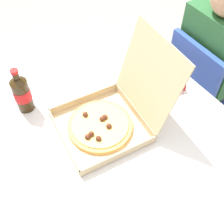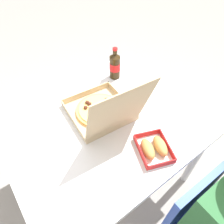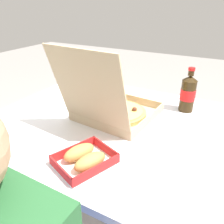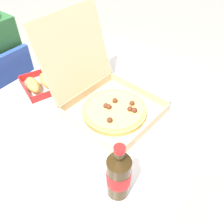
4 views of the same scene
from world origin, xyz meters
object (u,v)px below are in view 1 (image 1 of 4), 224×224
chair (201,87)px  pizza_box_open (109,117)px  diner_person (217,57)px  cola_bottle (22,93)px  paper_menu (61,74)px  bread_side_box (161,79)px

chair → pizza_box_open: 0.80m
chair → diner_person: diner_person is taller
cola_bottle → paper_menu: cola_bottle is taller
bread_side_box → cola_bottle: (-0.21, -0.60, 0.07)m
diner_person → bread_side_box: 0.45m
diner_person → pizza_box_open: (0.10, -0.79, 0.11)m
chair → bread_side_box: (0.03, -0.38, 0.29)m
pizza_box_open → cola_bottle: 0.39m
bread_side_box → paper_menu: bearing=-130.4°
diner_person → cola_bottle: 1.07m
diner_person → cola_bottle: diner_person is taller
paper_menu → cola_bottle: bearing=-60.9°
bread_side_box → paper_menu: (-0.32, -0.37, -0.02)m
diner_person → cola_bottle: bearing=-99.9°
chair → pizza_box_open: (0.11, -0.73, 0.32)m
cola_bottle → paper_menu: bearing=115.2°
bread_side_box → cola_bottle: size_ratio=1.03×
pizza_box_open → cola_bottle: pizza_box_open is taller
paper_menu → chair: bearing=73.2°
pizza_box_open → diner_person: bearing=97.5°
pizza_box_open → paper_menu: 0.40m
cola_bottle → paper_menu: 0.27m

